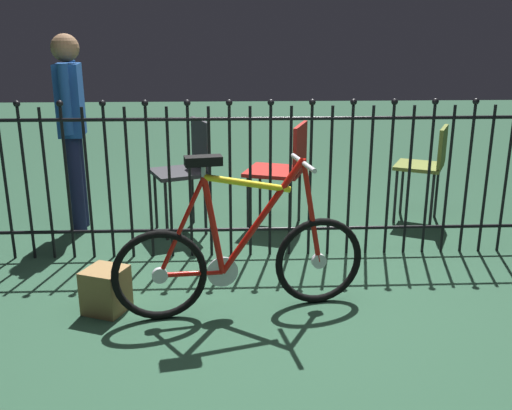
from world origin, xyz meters
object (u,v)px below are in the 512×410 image
at_px(chair_olive, 428,162).
at_px(person_visitor, 72,118).
at_px(chair_charcoal, 188,164).
at_px(display_crate, 106,290).
at_px(chair_red, 285,164).
at_px(bicycle, 241,258).

height_order(chair_olive, person_visitor, person_visitor).
bearing_deg(person_visitor, chair_charcoal, -3.92).
relative_size(chair_olive, chair_charcoal, 0.91).
height_order(chair_olive, display_crate, chair_olive).
relative_size(chair_red, chair_olive, 1.05).
bearing_deg(chair_olive, display_crate, -146.96).
height_order(chair_red, person_visitor, person_visitor).
bearing_deg(chair_olive, chair_charcoal, -176.06).
bearing_deg(display_crate, chair_red, 51.29).
xyz_separation_m(chair_red, display_crate, (-1.17, -1.45, -0.40)).
height_order(chair_red, chair_olive, chair_red).
bearing_deg(bicycle, person_visitor, 130.86).
relative_size(chair_olive, display_crate, 3.13).
bearing_deg(chair_charcoal, person_visitor, 176.08).
xyz_separation_m(chair_red, person_visitor, (-1.67, 0.01, 0.39)).
bearing_deg(chair_red, bicycle, -104.36).
bearing_deg(person_visitor, chair_olive, 1.48).
bearing_deg(bicycle, chair_red, 75.64).
height_order(chair_charcoal, display_crate, chair_charcoal).
xyz_separation_m(chair_red, chair_olive, (1.20, 0.09, -0.01)).
bearing_deg(chair_charcoal, display_crate, -105.64).
relative_size(bicycle, chair_olive, 1.77).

